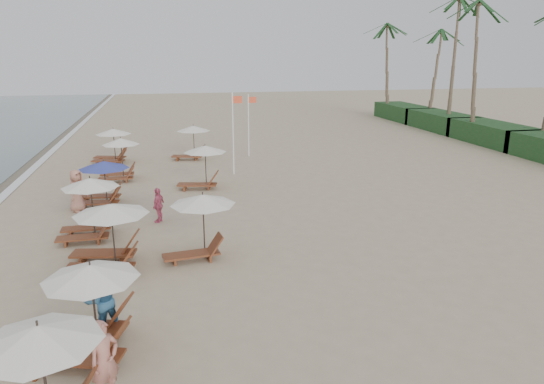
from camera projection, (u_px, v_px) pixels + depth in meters
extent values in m
plane|color=tan|center=(294.00, 309.00, 13.68)|extent=(160.00, 160.00, 0.00)
cube|color=#193D1C|center=(493.00, 134.00, 38.74)|extent=(3.20, 8.00, 1.60)
cube|color=#193D1C|center=(441.00, 121.00, 45.79)|extent=(3.20, 8.00, 1.60)
cube|color=#193D1C|center=(404.00, 112.00, 52.84)|extent=(3.20, 8.00, 1.60)
cylinder|color=brown|center=(480.00, 74.00, 38.47)|extent=(0.36, 0.36, 10.60)
cylinder|color=brown|center=(453.00, 67.00, 43.44)|extent=(0.36, 0.36, 11.40)
cylinder|color=brown|center=(431.00, 78.00, 48.84)|extent=(0.36, 0.36, 9.00)
cylinder|color=brown|center=(391.00, 72.00, 53.24)|extent=(0.36, 0.36, 9.80)
cone|color=white|center=(38.00, 334.00, 8.40)|extent=(2.17, 2.17, 0.35)
cylinder|color=black|center=(95.00, 310.00, 11.52)|extent=(0.05, 0.05, 2.12)
cone|color=white|center=(90.00, 272.00, 11.26)|extent=(2.21, 2.21, 0.35)
cylinder|color=black|center=(113.00, 237.00, 16.10)|extent=(0.05, 0.05, 2.11)
cone|color=white|center=(111.00, 209.00, 15.84)|extent=(2.43, 2.43, 0.35)
cylinder|color=black|center=(93.00, 209.00, 18.67)|extent=(0.05, 0.05, 2.29)
cone|color=white|center=(90.00, 183.00, 18.38)|extent=(2.13, 2.13, 0.35)
cylinder|color=black|center=(106.00, 184.00, 23.01)|extent=(0.05, 0.05, 1.98)
cone|color=#333C97|center=(104.00, 165.00, 22.77)|extent=(2.29, 2.29, 0.35)
cylinder|color=black|center=(122.00, 160.00, 27.42)|extent=(0.05, 0.05, 2.28)
cone|color=white|center=(121.00, 141.00, 27.14)|extent=(2.04, 2.04, 0.35)
cylinder|color=black|center=(115.00, 146.00, 31.83)|extent=(0.05, 0.05, 2.14)
cone|color=white|center=(113.00, 131.00, 31.57)|extent=(2.25, 2.25, 0.35)
cylinder|color=black|center=(204.00, 227.00, 17.02)|extent=(0.05, 0.05, 2.15)
cone|color=white|center=(203.00, 199.00, 16.76)|extent=(2.24, 2.24, 0.35)
cylinder|color=black|center=(206.00, 167.00, 25.97)|extent=(0.05, 0.05, 2.15)
cone|color=white|center=(205.00, 149.00, 25.71)|extent=(2.24, 2.24, 0.35)
cylinder|color=black|center=(194.00, 143.00, 33.08)|extent=(0.05, 0.05, 2.15)
cone|color=white|center=(193.00, 128.00, 32.82)|extent=(2.24, 2.24, 0.35)
imported|color=#B26F61|center=(105.00, 361.00, 9.89)|extent=(0.76, 0.73, 1.76)
imported|color=teal|center=(102.00, 300.00, 12.29)|extent=(1.09, 0.99, 1.82)
imported|color=#BD4B69|center=(159.00, 205.00, 20.58)|extent=(0.70, 0.94, 1.49)
imported|color=tan|center=(77.00, 191.00, 21.94)|extent=(1.04, 1.11, 1.91)
cylinder|color=silver|center=(233.00, 134.00, 28.46)|extent=(0.08, 0.08, 4.71)
cube|color=#DE4929|center=(237.00, 100.00, 27.99)|extent=(0.55, 0.02, 0.40)
cylinder|color=silver|center=(249.00, 126.00, 33.60)|extent=(0.08, 0.08, 4.24)
cube|color=#DE4929|center=(252.00, 100.00, 33.19)|extent=(0.55, 0.02, 0.40)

